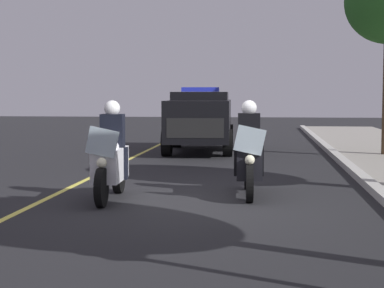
% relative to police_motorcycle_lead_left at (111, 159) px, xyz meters
% --- Properties ---
extents(ground_plane, '(80.00, 80.00, 0.00)m').
position_rel_police_motorcycle_lead_left_xyz_m(ground_plane, '(0.08, 1.30, -0.70)').
color(ground_plane, black).
extents(lane_stripe_center, '(48.00, 0.12, 0.01)m').
position_rel_police_motorcycle_lead_left_xyz_m(lane_stripe_center, '(0.08, -1.14, -0.70)').
color(lane_stripe_center, '#E0D14C').
rests_on(lane_stripe_center, ground).
extents(police_motorcycle_lead_left, '(2.14, 0.59, 1.72)m').
position_rel_police_motorcycle_lead_left_xyz_m(police_motorcycle_lead_left, '(0.00, 0.00, 0.00)').
color(police_motorcycle_lead_left, black).
rests_on(police_motorcycle_lead_left, ground).
extents(police_motorcycle_lead_right, '(2.14, 0.59, 1.72)m').
position_rel_police_motorcycle_lead_left_xyz_m(police_motorcycle_lead_right, '(-0.73, 2.37, 0.00)').
color(police_motorcycle_lead_right, black).
rests_on(police_motorcycle_lead_right, ground).
extents(police_suv, '(4.98, 2.25, 2.05)m').
position_rel_police_motorcycle_lead_left_xyz_m(police_suv, '(-9.35, 0.61, 0.37)').
color(police_suv, black).
rests_on(police_suv, ground).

